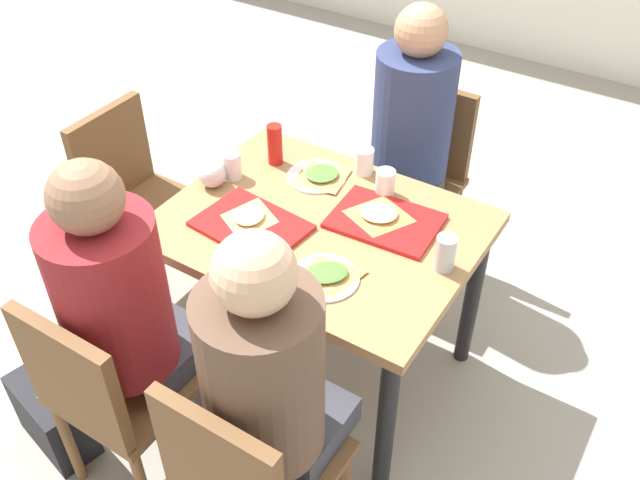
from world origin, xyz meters
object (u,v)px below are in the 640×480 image
object	(u,v)px
chair_near_right	(246,474)
person_far_side	(407,134)
main_table	(320,246)
pizza_slice_b	(379,214)
chair_left_end	(135,193)
pizza_slice_d	(326,274)
person_in_brown_jacket	(272,382)
pizza_slice_a	(249,216)
handbag	(53,416)
paper_plate_center	(316,176)
soda_can	(445,253)
chair_far_side	(418,169)
person_in_red	(126,305)
tray_red_far	(385,221)
plastic_cup_a	(364,161)
plastic_cup_b	(266,274)
tray_red_near	(251,226)
pizza_slice_c	(322,175)
plastic_cup_d	(385,183)
condiment_bottle	(275,145)
foil_bundle	(212,174)
paper_plate_near_edge	(324,278)
plastic_cup_c	(232,165)
chair_near_left	(107,390)

from	to	relation	value
chair_near_right	person_far_side	xyz separation A→B (m)	(-0.26, 1.44, 0.25)
main_table	pizza_slice_b	distance (m)	0.24
chair_left_end	pizza_slice_d	distance (m)	1.12
main_table	person_in_brown_jacket	xyz separation A→B (m)	(0.26, -0.65, 0.12)
person_in_brown_jacket	person_far_side	world-z (taller)	same
pizza_slice_a	handbag	world-z (taller)	pizza_slice_a
paper_plate_center	soda_can	size ratio (longest dim) A/B	1.80
chair_far_side	person_in_red	xyz separation A→B (m)	(-0.26, -1.44, 0.25)
person_in_red	person_in_brown_jacket	world-z (taller)	same
tray_red_far	pizza_slice_a	distance (m)	0.46
chair_far_side	tray_red_far	bearing A→B (deg)	-74.58
person_far_side	plastic_cup_a	bearing A→B (deg)	-94.95
handbag	plastic_cup_b	bearing A→B (deg)	35.78
chair_far_side	person_far_side	world-z (taller)	person_far_side
person_in_brown_jacket	tray_red_near	bearing A→B (deg)	131.40
pizza_slice_a	pizza_slice_c	world-z (taller)	pizza_slice_a
person_in_red	tray_red_far	world-z (taller)	person_in_red
person_far_side	pizza_slice_b	bearing A→B (deg)	-73.21
person_far_side	handbag	distance (m)	1.70
paper_plate_center	handbag	bearing A→B (deg)	-113.80
chair_far_side	plastic_cup_d	distance (m)	0.60
person_in_red	pizza_slice_b	bearing A→B (deg)	61.45
chair_far_side	plastic_cup_d	world-z (taller)	chair_far_side
plastic_cup_d	condiment_bottle	xyz separation A→B (m)	(-0.45, -0.04, 0.03)
foil_bundle	paper_plate_center	bearing A→B (deg)	40.17
chair_left_end	paper_plate_center	bearing A→B (deg)	16.60
main_table	pizza_slice_b	world-z (taller)	pizza_slice_b
chair_near_right	paper_plate_near_edge	distance (m)	0.62
person_in_red	plastic_cup_a	distance (m)	1.03
plastic_cup_c	tray_red_near	bearing A→B (deg)	-40.69
plastic_cup_c	pizza_slice_b	bearing A→B (deg)	6.28
person_in_red	person_far_side	distance (m)	1.33
person_in_red	chair_near_left	bearing A→B (deg)	-90.00
chair_near_left	person_in_brown_jacket	xyz separation A→B (m)	(0.53, 0.14, 0.25)
person_in_red	pizza_slice_d	world-z (taller)	person_in_red
person_in_brown_jacket	paper_plate_near_edge	size ratio (longest dim) A/B	5.78
paper_plate_near_edge	soda_can	bearing A→B (deg)	40.17
plastic_cup_d	soda_can	world-z (taller)	soda_can
plastic_cup_c	person_far_side	bearing A→B (deg)	54.44
chair_left_end	condiment_bottle	distance (m)	0.68
person_in_red	soda_can	size ratio (longest dim) A/B	10.42
chair_far_side	tray_red_far	size ratio (longest dim) A/B	2.39
chair_near_left	pizza_slice_a	xyz separation A→B (m)	(0.06, 0.67, 0.25)
chair_near_right	pizza_slice_d	bearing A→B (deg)	99.99
pizza_slice_d	condiment_bottle	xyz separation A→B (m)	(-0.51, 0.44, 0.06)
person_far_side	condiment_bottle	bearing A→B (deg)	-128.76
pizza_slice_c	handbag	distance (m)	1.29
person_in_brown_jacket	plastic_cup_c	bearing A→B (deg)	133.89
paper_plate_near_edge	plastic_cup_b	bearing A→B (deg)	-137.12
chair_near_right	paper_plate_center	distance (m)	1.12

